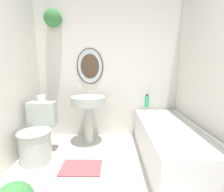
# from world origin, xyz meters

# --- Properties ---
(wall_back) EXTENTS (2.61, 0.29, 2.40)m
(wall_back) POSITION_xyz_m (-0.06, 2.40, 1.26)
(wall_back) COLOR silver
(wall_back) RESTS_ON ground_plane
(toilet) EXTENTS (0.44, 0.60, 0.77)m
(toilet) POSITION_xyz_m (-0.97, 1.57, 0.32)
(toilet) COLOR #B2BCB2
(toilet) RESTS_ON ground_plane
(pedestal_sink) EXTENTS (0.56, 0.56, 0.91)m
(pedestal_sink) POSITION_xyz_m (-0.32, 2.06, 0.64)
(pedestal_sink) COLOR #B2BCB2
(pedestal_sink) RESTS_ON ground_plane
(bathtub) EXTENTS (0.72, 1.63, 0.60)m
(bathtub) POSITION_xyz_m (0.86, 1.52, 0.27)
(bathtub) COLOR silver
(bathtub) RESTS_ON ground_plane
(shampoo_bottle) EXTENTS (0.08, 0.08, 0.22)m
(shampoo_bottle) POSITION_xyz_m (0.68, 2.23, 0.70)
(shampoo_bottle) COLOR #38B275
(shampoo_bottle) RESTS_ON bathtub
(bath_mat) EXTENTS (0.52, 0.34, 0.02)m
(bath_mat) POSITION_xyz_m (-0.32, 1.34, 0.01)
(bath_mat) COLOR #934C51
(bath_mat) RESTS_ON ground_plane
(toilet_paper_roll) EXTENTS (0.11, 0.11, 0.10)m
(toilet_paper_roll) POSITION_xyz_m (-0.97, 1.79, 0.82)
(toilet_paper_roll) COLOR white
(toilet_paper_roll) RESTS_ON toilet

